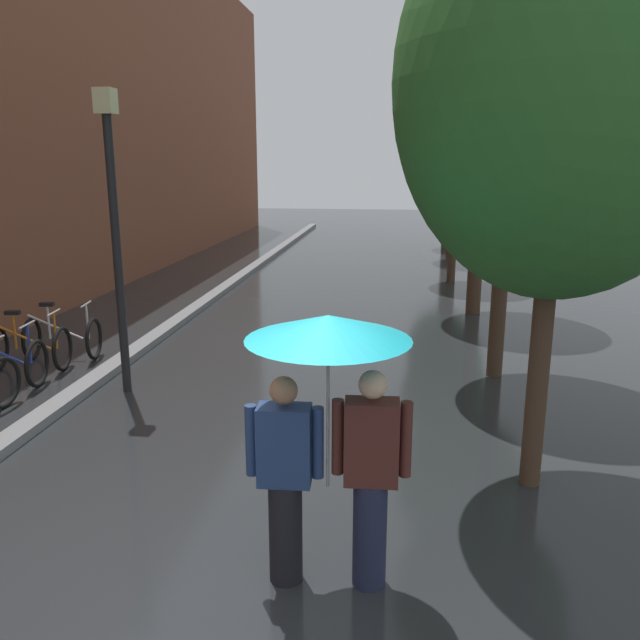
% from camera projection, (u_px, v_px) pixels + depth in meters
% --- Properties ---
extents(ground_plane, '(80.00, 80.00, 0.00)m').
position_uv_depth(ground_plane, '(230.00, 589.00, 4.93)').
color(ground_plane, '#26282B').
extents(kerb_strip, '(0.30, 36.00, 0.12)m').
position_uv_depth(kerb_strip, '(208.00, 299.00, 14.93)').
color(kerb_strip, slate).
rests_on(kerb_strip, ground).
extents(street_tree_0, '(3.00, 3.00, 5.80)m').
position_uv_depth(street_tree_0, '(564.00, 82.00, 5.61)').
color(street_tree_0, '#473323').
rests_on(street_tree_0, ground).
extents(street_tree_1, '(2.89, 2.89, 5.70)m').
position_uv_depth(street_tree_1, '(513.00, 93.00, 8.85)').
color(street_tree_1, '#473323').
rests_on(street_tree_1, ground).
extents(street_tree_2, '(3.03, 3.03, 5.89)m').
position_uv_depth(street_tree_2, '(484.00, 113.00, 12.85)').
color(street_tree_2, '#473323').
rests_on(street_tree_2, ground).
extents(street_tree_3, '(2.54, 2.54, 4.91)m').
position_uv_depth(street_tree_3, '(457.00, 151.00, 16.58)').
color(street_tree_3, '#473323').
rests_on(street_tree_3, ground).
extents(street_tree_4, '(2.59, 2.59, 4.88)m').
position_uv_depth(street_tree_4, '(455.00, 150.00, 20.56)').
color(street_tree_4, '#473323').
rests_on(street_tree_4, ground).
extents(street_tree_5, '(2.59, 2.59, 5.45)m').
position_uv_depth(street_tree_5, '(450.00, 140.00, 23.64)').
color(street_tree_5, '#473323').
rests_on(street_tree_5, ground).
extents(parked_bicycle_1, '(1.14, 0.80, 0.96)m').
position_uv_depth(parked_bicycle_1, '(2.00, 362.00, 9.26)').
color(parked_bicycle_1, black).
rests_on(parked_bicycle_1, ground).
extents(parked_bicycle_2, '(1.16, 0.82, 0.96)m').
position_uv_depth(parked_bicycle_2, '(29.00, 347.00, 9.97)').
color(parked_bicycle_2, black).
rests_on(parked_bicycle_2, ground).
extents(parked_bicycle_3, '(1.16, 0.84, 0.96)m').
position_uv_depth(parked_bicycle_3, '(63.00, 337.00, 10.54)').
color(parked_bicycle_3, black).
rests_on(parked_bicycle_3, ground).
extents(couple_under_umbrella, '(1.24, 1.20, 2.13)m').
position_uv_depth(couple_under_umbrella, '(328.00, 406.00, 4.68)').
color(couple_under_umbrella, black).
rests_on(couple_under_umbrella, ground).
extents(street_lamp_post, '(0.24, 0.24, 4.10)m').
position_uv_depth(street_lamp_post, '(115.00, 221.00, 8.59)').
color(street_lamp_post, black).
rests_on(street_lamp_post, ground).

